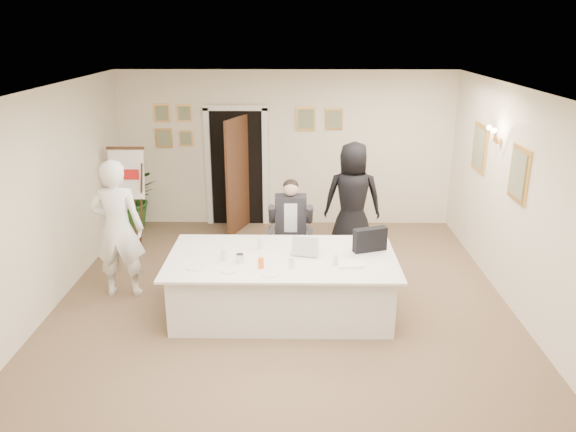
{
  "coord_description": "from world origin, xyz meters",
  "views": [
    {
      "loc": [
        0.16,
        -6.47,
        3.53
      ],
      "look_at": [
        0.07,
        0.6,
        1.11
      ],
      "focal_mm": 35.0,
      "sensor_mm": 36.0,
      "label": 1
    }
  ],
  "objects_px": {
    "seated_man": "(291,227)",
    "potted_palm": "(132,198)",
    "standing_woman": "(353,199)",
    "standing_man": "(118,229)",
    "flip_chart": "(131,201)",
    "conference_table": "(282,284)",
    "steel_jug": "(240,258)",
    "oj_glass": "(261,263)",
    "laptop_bag": "(370,240)",
    "laptop": "(305,243)",
    "paper_stack": "(350,264)"
  },
  "relations": [
    {
      "from": "laptop",
      "to": "laptop_bag",
      "type": "distance_m",
      "value": 0.84
    },
    {
      "from": "standing_man",
      "to": "standing_woman",
      "type": "relative_size",
      "value": 1.04
    },
    {
      "from": "potted_palm",
      "to": "standing_woman",
      "type": "bearing_deg",
      "value": -17.23
    },
    {
      "from": "standing_man",
      "to": "potted_palm",
      "type": "bearing_deg",
      "value": -79.1
    },
    {
      "from": "flip_chart",
      "to": "standing_woman",
      "type": "distance_m",
      "value": 3.66
    },
    {
      "from": "conference_table",
      "to": "potted_palm",
      "type": "xyz_separation_m",
      "value": [
        -2.8,
        3.18,
        0.17
      ]
    },
    {
      "from": "standing_man",
      "to": "oj_glass",
      "type": "relative_size",
      "value": 14.68
    },
    {
      "from": "conference_table",
      "to": "laptop",
      "type": "distance_m",
      "value": 0.61
    },
    {
      "from": "potted_palm",
      "to": "laptop",
      "type": "relative_size",
      "value": 3.19
    },
    {
      "from": "steel_jug",
      "to": "laptop",
      "type": "bearing_deg",
      "value": 21.27
    },
    {
      "from": "seated_man",
      "to": "laptop",
      "type": "relative_size",
      "value": 4.1
    },
    {
      "from": "laptop_bag",
      "to": "steel_jug",
      "type": "relative_size",
      "value": 3.98
    },
    {
      "from": "standing_man",
      "to": "paper_stack",
      "type": "height_order",
      "value": "standing_man"
    },
    {
      "from": "seated_man",
      "to": "potted_palm",
      "type": "relative_size",
      "value": 1.29
    },
    {
      "from": "seated_man",
      "to": "laptop_bag",
      "type": "distance_m",
      "value": 1.45
    },
    {
      "from": "laptop_bag",
      "to": "oj_glass",
      "type": "height_order",
      "value": "laptop_bag"
    },
    {
      "from": "conference_table",
      "to": "oj_glass",
      "type": "bearing_deg",
      "value": -123.79
    },
    {
      "from": "steel_jug",
      "to": "oj_glass",
      "type": "bearing_deg",
      "value": -31.49
    },
    {
      "from": "steel_jug",
      "to": "laptop_bag",
      "type": "bearing_deg",
      "value": 13.84
    },
    {
      "from": "laptop_bag",
      "to": "oj_glass",
      "type": "xyz_separation_m",
      "value": [
        -1.36,
        -0.56,
        -0.09
      ]
    },
    {
      "from": "standing_woman",
      "to": "seated_man",
      "type": "bearing_deg",
      "value": 42.39
    },
    {
      "from": "flip_chart",
      "to": "potted_palm",
      "type": "xyz_separation_m",
      "value": [
        -0.23,
        0.83,
        -0.2
      ]
    },
    {
      "from": "standing_woman",
      "to": "steel_jug",
      "type": "xyz_separation_m",
      "value": [
        -1.58,
        -2.18,
        -0.09
      ]
    },
    {
      "from": "steel_jug",
      "to": "standing_man",
      "type": "bearing_deg",
      "value": 158.21
    },
    {
      "from": "laptop_bag",
      "to": "seated_man",
      "type": "bearing_deg",
      "value": 115.42
    },
    {
      "from": "potted_palm",
      "to": "paper_stack",
      "type": "relative_size",
      "value": 3.7
    },
    {
      "from": "conference_table",
      "to": "potted_palm",
      "type": "bearing_deg",
      "value": 131.36
    },
    {
      "from": "oj_glass",
      "to": "flip_chart",
      "type": "bearing_deg",
      "value": 130.63
    },
    {
      "from": "laptop",
      "to": "standing_man",
      "type": "bearing_deg",
      "value": -175.48
    },
    {
      "from": "laptop_bag",
      "to": "standing_woman",
      "type": "bearing_deg",
      "value": 71.82
    },
    {
      "from": "potted_palm",
      "to": "oj_glass",
      "type": "bearing_deg",
      "value": -54.12
    },
    {
      "from": "standing_man",
      "to": "steel_jug",
      "type": "xyz_separation_m",
      "value": [
        1.69,
        -0.68,
        -0.12
      ]
    },
    {
      "from": "laptop",
      "to": "flip_chart",
      "type": "bearing_deg",
      "value": 154.82
    },
    {
      "from": "seated_man",
      "to": "potted_palm",
      "type": "height_order",
      "value": "seated_man"
    },
    {
      "from": "flip_chart",
      "to": "potted_palm",
      "type": "relative_size",
      "value": 1.46
    },
    {
      "from": "standing_man",
      "to": "standing_woman",
      "type": "height_order",
      "value": "standing_man"
    },
    {
      "from": "standing_man",
      "to": "steel_jug",
      "type": "distance_m",
      "value": 1.83
    },
    {
      "from": "conference_table",
      "to": "steel_jug",
      "type": "relative_size",
      "value": 26.04
    },
    {
      "from": "standing_man",
      "to": "laptop_bag",
      "type": "xyz_separation_m",
      "value": [
        3.32,
        -0.28,
        -0.03
      ]
    },
    {
      "from": "conference_table",
      "to": "paper_stack",
      "type": "bearing_deg",
      "value": -17.83
    },
    {
      "from": "oj_glass",
      "to": "laptop_bag",
      "type": "bearing_deg",
      "value": 22.49
    },
    {
      "from": "flip_chart",
      "to": "steel_jug",
      "type": "xyz_separation_m",
      "value": [
        2.06,
        -2.55,
        0.07
      ]
    },
    {
      "from": "paper_stack",
      "to": "steel_jug",
      "type": "distance_m",
      "value": 1.33
    },
    {
      "from": "standing_man",
      "to": "laptop",
      "type": "distance_m",
      "value": 2.52
    },
    {
      "from": "standing_woman",
      "to": "paper_stack",
      "type": "height_order",
      "value": "standing_woman"
    },
    {
      "from": "laptop_bag",
      "to": "standing_man",
      "type": "bearing_deg",
      "value": 155.37
    },
    {
      "from": "flip_chart",
      "to": "conference_table",
      "type": "bearing_deg",
      "value": -42.51
    },
    {
      "from": "potted_palm",
      "to": "flip_chart",
      "type": "bearing_deg",
      "value": -74.23
    },
    {
      "from": "oj_glass",
      "to": "steel_jug",
      "type": "height_order",
      "value": "oj_glass"
    },
    {
      "from": "standing_man",
      "to": "flip_chart",
      "type": "bearing_deg",
      "value": -80.56
    }
  ]
}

